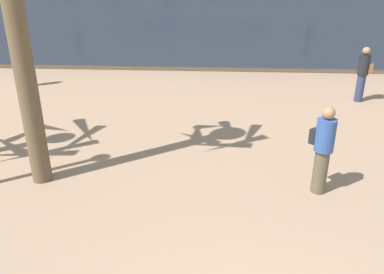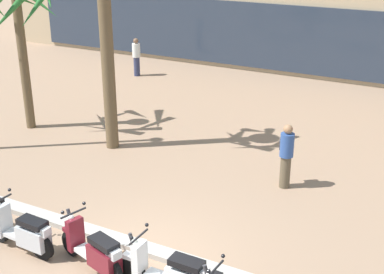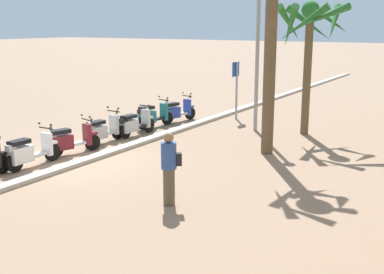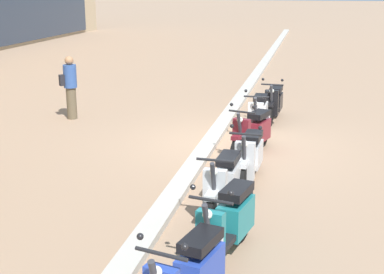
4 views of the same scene
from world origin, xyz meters
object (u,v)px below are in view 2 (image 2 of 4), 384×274
(scooter_maroon_lead_nearest, at_px, (95,251))
(palm_tree_mid_walkway, at_px, (19,12))
(scooter_silver_far_back, at_px, (24,232))
(pedestrian_window_shopping, at_px, (136,56))
(scooter_white_mid_front, at_px, (171,274))
(pedestrian_by_palm_tree, at_px, (286,154))

(scooter_maroon_lead_nearest, height_order, palm_tree_mid_walkway, palm_tree_mid_walkway)
(scooter_silver_far_back, height_order, pedestrian_window_shopping, pedestrian_window_shopping)
(scooter_white_mid_front, height_order, pedestrian_by_palm_tree, pedestrian_by_palm_tree)
(scooter_white_mid_front, height_order, pedestrian_window_shopping, pedestrian_window_shopping)
(scooter_maroon_lead_nearest, height_order, scooter_white_mid_front, same)
(pedestrian_window_shopping, bearing_deg, scooter_maroon_lead_nearest, -59.68)
(pedestrian_window_shopping, bearing_deg, scooter_white_mid_front, -54.17)
(palm_tree_mid_walkway, relative_size, pedestrian_window_shopping, 2.92)
(scooter_maroon_lead_nearest, xyz_separation_m, palm_tree_mid_walkway, (-6.60, 5.23, 3.22))
(scooter_white_mid_front, bearing_deg, pedestrian_window_shopping, 125.83)
(scooter_silver_far_back, bearing_deg, palm_tree_mid_walkway, 132.64)
(scooter_white_mid_front, height_order, palm_tree_mid_walkway, palm_tree_mid_walkway)
(pedestrian_by_palm_tree, relative_size, pedestrian_window_shopping, 1.02)
(scooter_maroon_lead_nearest, bearing_deg, pedestrian_by_palm_tree, 68.35)
(scooter_white_mid_front, distance_m, pedestrian_window_shopping, 14.80)
(scooter_maroon_lead_nearest, distance_m, pedestrian_by_palm_tree, 5.42)
(palm_tree_mid_walkway, distance_m, pedestrian_by_palm_tree, 9.04)
(pedestrian_window_shopping, bearing_deg, pedestrian_by_palm_tree, -37.84)
(pedestrian_window_shopping, bearing_deg, scooter_silver_far_back, -66.13)
(scooter_maroon_lead_nearest, bearing_deg, palm_tree_mid_walkway, 141.57)
(scooter_maroon_lead_nearest, height_order, pedestrian_window_shopping, pedestrian_window_shopping)
(palm_tree_mid_walkway, relative_size, pedestrian_by_palm_tree, 2.86)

